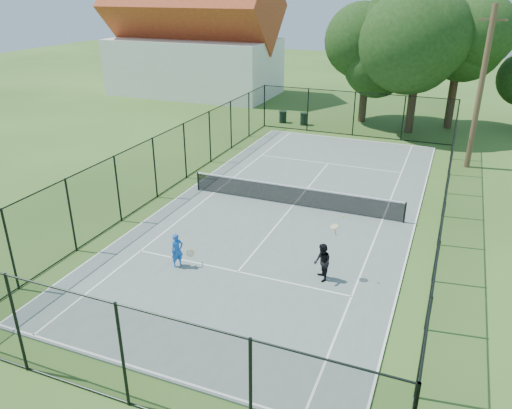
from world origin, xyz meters
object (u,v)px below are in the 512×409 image
at_px(player_blue, 177,250).
at_px(trash_bin_right, 304,119).
at_px(tennis_net, 294,195).
at_px(player_black, 322,262).
at_px(trash_bin_left, 283,117).
at_px(utility_pole, 480,89).

bearing_deg(player_blue, trash_bin_right, 94.70).
relative_size(tennis_net, player_black, 4.19).
relative_size(trash_bin_left, utility_pole, 0.10).
height_order(trash_bin_right, player_blue, player_blue).
bearing_deg(player_blue, utility_pole, 58.77).
distance_m(trash_bin_left, player_black, 22.05).
bearing_deg(trash_bin_right, utility_pole, -25.79).
xyz_separation_m(player_blue, player_black, (5.09, 1.06, 0.05)).
distance_m(trash_bin_right, player_blue, 21.40).
bearing_deg(player_blue, trash_bin_left, 99.09).
distance_m(trash_bin_right, utility_pole, 13.21).
bearing_deg(trash_bin_right, tennis_net, -74.79).
height_order(trash_bin_left, player_black, player_black).
relative_size(trash_bin_right, player_blue, 0.69).
distance_m(tennis_net, trash_bin_right, 15.01).
distance_m(trash_bin_left, utility_pole, 14.71).
xyz_separation_m(trash_bin_left, utility_pole, (13.02, -5.56, 3.96)).
bearing_deg(tennis_net, utility_pole, 50.51).
relative_size(trash_bin_left, trash_bin_right, 0.97).
relative_size(utility_pole, player_black, 3.60).
bearing_deg(player_black, utility_pole, 73.01).
relative_size(tennis_net, trash_bin_left, 11.71).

